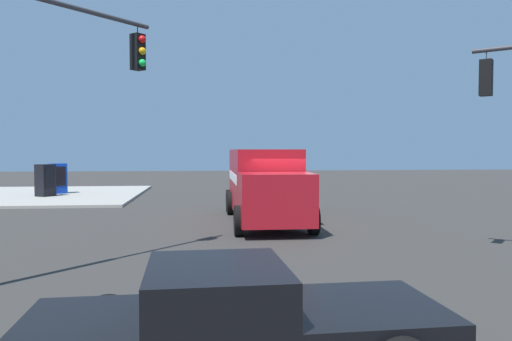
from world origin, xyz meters
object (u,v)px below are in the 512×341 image
object	(u,v)px
traffic_light_primary	(43,87)
pickup_black	(233,317)
delivery_truck	(264,184)
vending_machine_red	(45,180)
vending_machine_blue	(58,178)

from	to	relation	value
traffic_light_primary	pickup_black	bearing A→B (deg)	-144.11
pickup_black	delivery_truck	bearing A→B (deg)	-8.56
pickup_black	vending_machine_red	size ratio (longest dim) A/B	2.85
traffic_light_primary	vending_machine_red	size ratio (longest dim) A/B	3.45
delivery_truck	pickup_black	distance (m)	13.44
delivery_truck	traffic_light_primary	bearing A→B (deg)	143.10
traffic_light_primary	vending_machine_red	distance (m)	19.25
delivery_truck	pickup_black	xyz separation A→B (m)	(-13.27, 2.00, -0.75)
delivery_truck	traffic_light_primary	size ratio (longest dim) A/B	1.26
pickup_black	vending_machine_blue	size ratio (longest dim) A/B	2.85
delivery_truck	vending_machine_blue	distance (m)	16.58
delivery_truck	vending_machine_blue	xyz separation A→B (m)	(12.10, 11.33, -0.41)
vending_machine_red	vending_machine_blue	distance (m)	1.84
traffic_light_primary	vending_machine_blue	bearing A→B (deg)	15.20
delivery_truck	traffic_light_primary	distance (m)	10.20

